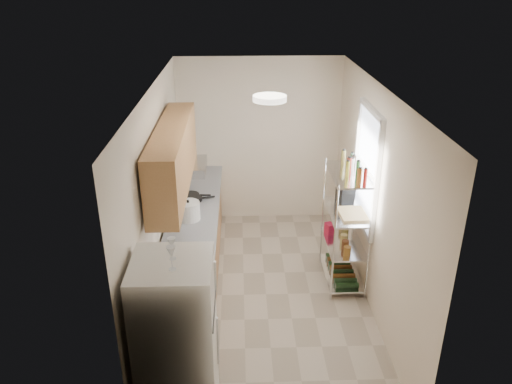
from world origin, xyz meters
TOP-DOWN VIEW (x-y plane):
  - room at (0.00, 0.00)m, footprint 2.52×4.42m
  - counter_run at (-0.92, 0.44)m, footprint 0.63×3.51m
  - upper_cabinets at (-1.05, 0.10)m, footprint 0.33×2.20m
  - range_hood at (-1.00, 0.90)m, footprint 0.50×0.60m
  - window at (1.23, 0.35)m, footprint 0.06×1.00m
  - bakers_rack at (1.00, 0.30)m, footprint 0.45×0.90m
  - ceiling_dome at (0.00, -0.30)m, footprint 0.34×0.34m
  - refrigerator at (-0.87, -1.78)m, footprint 0.66×0.66m
  - wine_glass_a at (-0.84, -1.89)m, footprint 0.07×0.07m
  - wine_glass_b at (-0.86, -1.73)m, footprint 0.07×0.07m
  - rice_cooker at (-0.95, 0.35)m, footprint 0.29×0.29m
  - frying_pan_large at (-0.98, 1.03)m, footprint 0.25×0.25m
  - frying_pan_small at (-0.94, 0.90)m, footprint 0.29×0.29m
  - cutting_board at (1.06, 0.18)m, footprint 0.33×0.42m
  - espresso_machine at (1.05, 0.63)m, footprint 0.21×0.28m
  - storage_bag at (0.86, 0.54)m, footprint 0.13×0.15m

SIDE VIEW (x-z plane):
  - counter_run at x=-0.92m, z-range 0.00..0.90m
  - storage_bag at x=0.86m, z-range 0.56..0.71m
  - refrigerator at x=-0.87m, z-range 0.00..1.60m
  - frying_pan_large at x=-0.98m, z-range 0.90..0.94m
  - frying_pan_small at x=-0.94m, z-range 0.90..0.95m
  - rice_cooker at x=-0.95m, z-range 0.90..1.13m
  - cutting_board at x=1.06m, z-range 1.01..1.04m
  - bakers_rack at x=1.00m, z-range 0.24..1.97m
  - espresso_machine at x=1.05m, z-range 1.01..1.31m
  - room at x=0.00m, z-range -0.01..2.61m
  - range_hood at x=-1.00m, z-range 1.33..1.45m
  - window at x=1.23m, z-range 0.82..2.28m
  - wine_glass_b at x=-0.86m, z-range 1.60..1.79m
  - wine_glass_a at x=-0.84m, z-range 1.60..1.81m
  - upper_cabinets at x=-1.05m, z-range 1.45..2.17m
  - ceiling_dome at x=0.00m, z-range 2.54..2.60m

